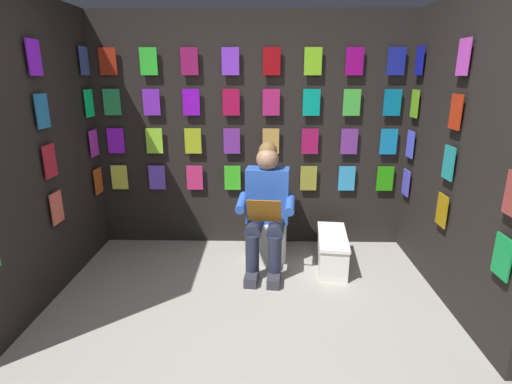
% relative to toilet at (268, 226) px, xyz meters
% --- Properties ---
extents(ground_plane, '(30.00, 30.00, 0.00)m').
position_rel_toilet_xyz_m(ground_plane, '(0.17, 1.70, -0.33)').
color(ground_plane, '#9E998E').
extents(display_wall_back, '(3.30, 0.14, 2.39)m').
position_rel_toilet_xyz_m(display_wall_back, '(0.17, -0.42, 0.87)').
color(display_wall_back, black).
rests_on(display_wall_back, ground).
extents(display_wall_left, '(0.14, 2.07, 2.39)m').
position_rel_toilet_xyz_m(display_wall_left, '(-1.48, 0.67, 0.87)').
color(display_wall_left, black).
rests_on(display_wall_left, ground).
extents(display_wall_right, '(0.14, 2.07, 2.39)m').
position_rel_toilet_xyz_m(display_wall_right, '(1.82, 0.67, 0.87)').
color(display_wall_right, black).
rests_on(display_wall_right, ground).
extents(toilet, '(0.43, 0.57, 0.77)m').
position_rel_toilet_xyz_m(toilet, '(0.00, 0.00, 0.00)').
color(toilet, white).
rests_on(toilet, ground).
extents(person_reading, '(0.55, 0.71, 1.19)m').
position_rel_toilet_xyz_m(person_reading, '(0.02, 0.23, 0.27)').
color(person_reading, blue).
rests_on(person_reading, ground).
extents(comic_longbox_near, '(0.34, 0.73, 0.32)m').
position_rel_toilet_xyz_m(comic_longbox_near, '(-0.62, 0.20, -0.17)').
color(comic_longbox_near, white).
rests_on(comic_longbox_near, ground).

